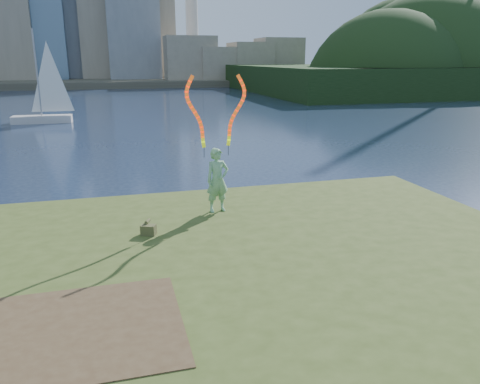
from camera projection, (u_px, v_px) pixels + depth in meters
name	position (u px, v px, depth m)	size (l,w,h in m)	color
ground	(187.00, 275.00, 11.54)	(320.00, 320.00, 0.00)	#19253E
grassy_knoll	(205.00, 309.00, 9.32)	(20.00, 18.00, 0.80)	#3B4B1A
dirt_patch	(85.00, 328.00, 7.79)	(3.20, 3.00, 0.02)	#47331E
far_shore	(116.00, 81.00, 99.42)	(320.00, 40.00, 1.20)	#4D4838
wooded_hill	(468.00, 88.00, 82.26)	(78.00, 50.00, 63.00)	black
woman_with_ribbons	(217.00, 165.00, 13.45)	(2.12, 0.60, 4.23)	#197423
canvas_bag	(148.00, 229.00, 11.93)	(0.43, 0.49, 0.35)	#484726
sailboat	(44.00, 107.00, 38.37)	(4.93, 1.55, 7.47)	beige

